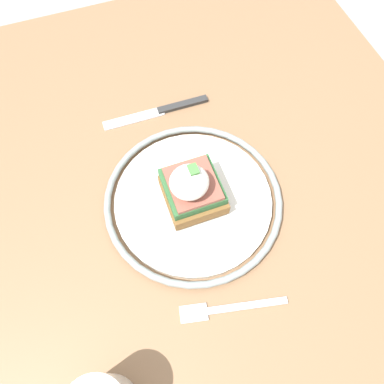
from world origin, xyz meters
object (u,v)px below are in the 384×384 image
at_px(plate, 192,200).
at_px(knife, 164,110).
at_px(fork, 228,308).
at_px(sandwich, 190,188).

bearing_deg(plate, knife, -4.54).
bearing_deg(fork, plate, -2.98).
bearing_deg(knife, plate, 175.46).
bearing_deg(fork, knife, -3.80).
relative_size(sandwich, fork, 0.59).
bearing_deg(sandwich, knife, -5.26).
bearing_deg(fork, sandwich, -2.18).
height_order(sandwich, fork, sandwich).
height_order(sandwich, knife, sandwich).
xyz_separation_m(plate, knife, (0.18, -0.01, -0.01)).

